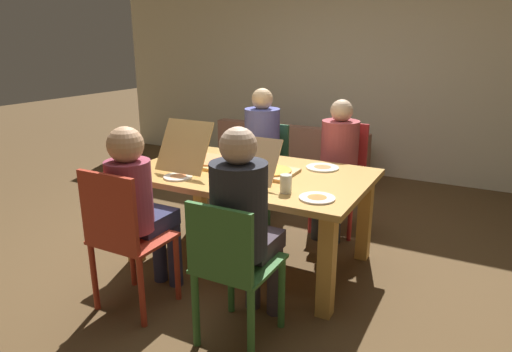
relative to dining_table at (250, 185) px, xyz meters
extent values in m
plane|color=brown|center=(0.00, 0.00, -0.63)|extent=(20.00, 20.00, 0.00)
cube|color=beige|center=(0.00, 2.89, 0.78)|extent=(7.35, 0.12, 2.82)
cube|color=tan|center=(0.00, 0.00, 0.09)|extent=(1.78, 1.10, 0.04)
cube|color=gold|center=(-0.79, -0.45, -0.28)|extent=(0.10, 0.10, 0.69)
cube|color=gold|center=(0.79, -0.45, -0.28)|extent=(0.10, 0.10, 0.69)
cube|color=gold|center=(-0.79, 0.45, -0.28)|extent=(0.10, 0.10, 0.69)
cube|color=gold|center=(0.79, 0.45, -0.28)|extent=(0.10, 0.10, 0.69)
cylinder|color=#366E31|center=(0.24, -0.69, -0.39)|extent=(0.04, 0.04, 0.47)
cylinder|color=#366E31|center=(0.59, -0.69, -0.39)|extent=(0.04, 0.04, 0.47)
cylinder|color=#366E31|center=(0.24, -1.07, -0.39)|extent=(0.04, 0.04, 0.47)
cylinder|color=#366E31|center=(0.59, -1.07, -0.39)|extent=(0.04, 0.04, 0.47)
cube|color=#366E31|center=(0.41, -0.88, -0.15)|extent=(0.42, 0.45, 0.02)
cube|color=#366E31|center=(0.41, -1.09, 0.06)|extent=(0.40, 0.03, 0.40)
cylinder|color=#40353E|center=(0.34, -0.58, -0.38)|extent=(0.10, 0.10, 0.49)
cylinder|color=#40353E|center=(0.49, -0.58, -0.38)|extent=(0.10, 0.10, 0.49)
cube|color=#40353E|center=(0.41, -0.72, -0.09)|extent=(0.29, 0.32, 0.11)
cylinder|color=#262830|center=(0.41, -0.88, 0.18)|extent=(0.32, 0.32, 0.53)
sphere|color=#D4AF90|center=(0.41, -0.88, 0.53)|extent=(0.20, 0.20, 0.20)
cylinder|color=#B5292B|center=(0.60, 0.72, -0.39)|extent=(0.04, 0.04, 0.47)
cylinder|color=#B5292B|center=(0.23, 0.72, -0.39)|extent=(0.04, 0.04, 0.47)
cylinder|color=#B5292B|center=(0.60, 1.07, -0.39)|extent=(0.04, 0.04, 0.47)
cylinder|color=#B5292B|center=(0.23, 1.07, -0.39)|extent=(0.04, 0.04, 0.47)
cube|color=#B5292B|center=(0.41, 0.89, -0.15)|extent=(0.42, 0.41, 0.02)
cube|color=#B5292B|center=(0.41, 1.08, 0.10)|extent=(0.40, 0.03, 0.49)
cylinder|color=#2E333D|center=(0.50, 0.62, -0.38)|extent=(0.10, 0.10, 0.49)
cylinder|color=#2E333D|center=(0.33, 0.62, -0.38)|extent=(0.10, 0.10, 0.49)
cube|color=#2E333D|center=(0.41, 0.75, -0.09)|extent=(0.30, 0.29, 0.11)
cylinder|color=#A74349|center=(0.41, 0.89, 0.15)|extent=(0.33, 0.33, 0.48)
sphere|color=#D7B48F|center=(0.41, 0.89, 0.48)|extent=(0.19, 0.19, 0.19)
cylinder|color=#B03420|center=(-0.55, -0.73, -0.39)|extent=(0.04, 0.04, 0.47)
cylinder|color=#B03420|center=(-0.15, -0.73, -0.39)|extent=(0.04, 0.04, 0.47)
cylinder|color=#B03420|center=(-0.55, -1.08, -0.39)|extent=(0.04, 0.04, 0.47)
cylinder|color=#B03420|center=(-0.15, -1.08, -0.39)|extent=(0.04, 0.04, 0.47)
cube|color=#B03420|center=(-0.35, -0.91, -0.15)|extent=(0.45, 0.40, 0.02)
cube|color=#B03420|center=(-0.35, -1.09, 0.09)|extent=(0.43, 0.03, 0.47)
cylinder|color=#2C2E4E|center=(-0.42, -0.59, -0.38)|extent=(0.10, 0.10, 0.49)
cylinder|color=#2C2E4E|center=(-0.28, -0.59, -0.38)|extent=(0.10, 0.10, 0.49)
cube|color=#2C2E4E|center=(-0.35, -0.74, -0.09)|extent=(0.25, 0.33, 0.11)
cylinder|color=#9A3C51|center=(-0.35, -0.91, 0.14)|extent=(0.28, 0.28, 0.45)
sphere|color=tan|center=(-0.35, -0.91, 0.46)|extent=(0.22, 0.22, 0.22)
cylinder|color=#2E6239|center=(-0.19, 0.70, -0.39)|extent=(0.04, 0.04, 0.47)
cylinder|color=#2E6239|center=(-0.52, 0.70, -0.39)|extent=(0.04, 0.04, 0.47)
cylinder|color=#2E6239|center=(-0.19, 1.08, -0.39)|extent=(0.04, 0.04, 0.47)
cylinder|color=#2E6239|center=(-0.52, 1.08, -0.39)|extent=(0.04, 0.04, 0.47)
cube|color=#2E6239|center=(-0.35, 0.89, -0.15)|extent=(0.39, 0.44, 0.02)
cube|color=#2E6239|center=(-0.35, 1.09, 0.07)|extent=(0.37, 0.03, 0.41)
cylinder|color=#312F39|center=(-0.27, 0.57, -0.38)|extent=(0.10, 0.10, 0.49)
cylinder|color=#312F39|center=(-0.44, 0.57, -0.38)|extent=(0.10, 0.10, 0.49)
cube|color=#312F39|center=(-0.35, 0.72, -0.09)|extent=(0.30, 0.33, 0.11)
cylinder|color=#5258A3|center=(-0.35, 0.89, 0.18)|extent=(0.34, 0.34, 0.53)
sphere|color=#D9B282|center=(-0.35, 0.89, 0.53)|extent=(0.20, 0.20, 0.20)
cube|color=tan|center=(0.17, 0.02, 0.12)|extent=(0.34, 0.34, 0.02)
cylinder|color=gold|center=(0.17, 0.02, 0.14)|extent=(0.30, 0.30, 0.01)
cube|color=tan|center=(0.17, -0.25, 0.28)|extent=(0.34, 0.19, 0.29)
cube|color=tan|center=(-0.41, 0.05, 0.12)|extent=(0.41, 0.41, 0.02)
cylinder|color=#CE8148|center=(-0.41, 0.05, 0.14)|extent=(0.36, 0.36, 0.01)
cube|color=tan|center=(-0.41, -0.25, 0.31)|extent=(0.41, 0.21, 0.36)
cylinder|color=white|center=(-0.38, -0.38, 0.11)|extent=(0.21, 0.21, 0.01)
cone|color=#CC814C|center=(-0.38, -0.38, 0.13)|extent=(0.12, 0.12, 0.02)
cylinder|color=white|center=(0.46, 0.34, 0.11)|extent=(0.25, 0.25, 0.01)
cone|color=#D57D45|center=(0.46, 0.34, 0.13)|extent=(0.13, 0.13, 0.02)
cylinder|color=white|center=(0.67, -0.34, 0.11)|extent=(0.23, 0.23, 0.01)
cone|color=orange|center=(0.67, -0.34, 0.13)|extent=(0.12, 0.12, 0.02)
cylinder|color=white|center=(-0.09, 0.36, 0.11)|extent=(0.24, 0.24, 0.01)
cone|color=orange|center=(-0.09, 0.36, 0.13)|extent=(0.14, 0.14, 0.02)
cylinder|color=silver|center=(0.44, -0.32, 0.17)|extent=(0.08, 0.08, 0.12)
cylinder|color=#DEC864|center=(0.13, -0.40, 0.18)|extent=(0.06, 0.06, 0.14)
cube|color=#9B6652|center=(-0.58, 2.21, -0.42)|extent=(1.76, 0.76, 0.41)
cube|color=#9B6652|center=(-0.58, 1.91, -0.06)|extent=(1.76, 0.16, 0.32)
cube|color=#9B6652|center=(-1.36, 2.21, -0.13)|extent=(0.20, 0.73, 0.18)
cube|color=#9B6652|center=(0.19, 2.21, -0.13)|extent=(0.20, 0.73, 0.18)
camera|label=1|loc=(1.57, -2.86, 1.07)|focal=31.52mm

